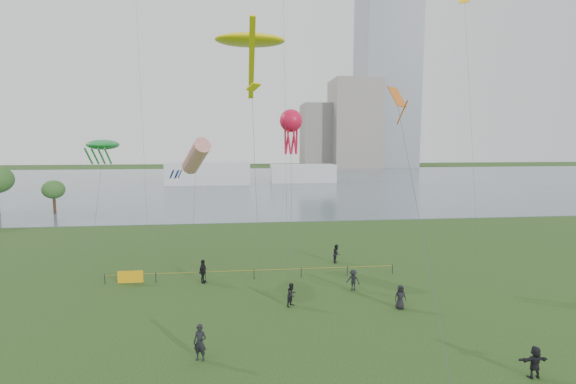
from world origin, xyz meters
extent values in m
cube|color=slate|center=(0.00, 100.00, 0.02)|extent=(400.00, 120.00, 0.08)
cube|color=gray|center=(62.00, 168.00, 60.00)|extent=(24.00, 24.00, 120.00)
cube|color=gray|center=(46.00, 162.00, 19.00)|extent=(20.00, 20.00, 38.00)
cube|color=slate|center=(32.00, 168.00, 14.00)|extent=(16.00, 18.00, 28.00)
cube|color=silver|center=(-12.00, 95.00, 3.00)|extent=(22.00, 8.00, 6.00)
cube|color=silver|center=(14.00, 98.00, 2.50)|extent=(18.00, 7.00, 5.00)
cylinder|color=#321F17|center=(-32.81, 50.91, 1.20)|extent=(0.44, 0.44, 2.41)
ellipsoid|color=#325E25|center=(-32.81, 50.91, 3.90)|extent=(3.42, 3.42, 2.89)
cylinder|color=black|center=(-14.24, 15.67, 0.42)|extent=(0.07, 0.07, 0.85)
cylinder|color=black|center=(-10.24, 15.67, 0.42)|extent=(0.07, 0.07, 0.85)
cylinder|color=black|center=(-6.24, 15.67, 0.42)|extent=(0.07, 0.07, 0.85)
cylinder|color=black|center=(-2.24, 15.67, 0.42)|extent=(0.07, 0.07, 0.85)
cylinder|color=black|center=(1.76, 15.67, 0.42)|extent=(0.07, 0.07, 0.85)
cylinder|color=black|center=(5.76, 15.67, 0.42)|extent=(0.07, 0.07, 0.85)
cylinder|color=black|center=(9.76, 15.67, 0.42)|extent=(0.07, 0.07, 0.85)
cylinder|color=#C48F17|center=(-2.24, 15.67, 0.75)|extent=(24.00, 0.03, 0.03)
cube|color=#E9A20C|center=(-12.24, 15.67, 0.55)|extent=(2.00, 0.04, 1.00)
imported|color=black|center=(0.22, 9.58, 0.83)|extent=(1.01, 1.01, 1.65)
imported|color=black|center=(5.30, 12.12, 0.82)|extent=(1.22, 1.11, 1.64)
imported|color=black|center=(-6.39, 15.18, 0.96)|extent=(0.85, 1.22, 1.92)
imported|color=black|center=(7.58, 8.29, 0.84)|extent=(0.82, 0.53, 1.68)
imported|color=black|center=(10.90, -0.58, 0.80)|extent=(1.48, 0.49, 1.60)
imported|color=black|center=(-5.44, 2.88, 0.98)|extent=(0.83, 0.68, 1.95)
imported|color=black|center=(5.71, 19.58, 0.88)|extent=(0.95, 1.05, 1.75)
cylinder|color=#3F3F42|center=(-2.17, 12.50, 9.56)|extent=(0.47, 4.67, 19.13)
ellipsoid|color=yellow|center=(-2.39, 14.82, 19.13)|extent=(5.37, 3.35, 0.84)
cube|color=yellow|center=(-2.39, 10.62, 16.73)|extent=(0.36, 6.98, 4.09)
cube|color=yellow|center=(-2.39, 6.82, 14.63)|extent=(0.95, 0.95, 0.42)
cylinder|color=#3F3F42|center=(-7.53, 19.96, 5.01)|extent=(0.11, 5.25, 10.04)
cylinder|color=red|center=(-7.49, 22.58, 10.03)|extent=(3.45, 4.95, 3.65)
cylinder|color=#192BB0|center=(-8.89, 21.38, 8.43)|extent=(0.60, 1.13, 0.88)
cylinder|color=#192BB0|center=(-9.17, 21.76, 8.43)|extent=(0.60, 1.13, 0.88)
cylinder|color=#192BB0|center=(-9.61, 21.61, 8.43)|extent=(0.60, 1.13, 0.88)
cylinder|color=#192BB0|center=(-9.61, 21.14, 8.43)|extent=(0.60, 1.13, 0.88)
cylinder|color=#192BB0|center=(-9.17, 21.00, 8.43)|extent=(0.60, 1.13, 0.88)
cylinder|color=#3F3F42|center=(-15.58, 18.55, 5.58)|extent=(0.52, 7.15, 11.17)
ellipsoid|color=#178230|center=(-15.83, 22.11, 11.16)|extent=(2.61, 4.71, 0.92)
cylinder|color=#178230|center=(-16.63, 20.51, 10.16)|extent=(0.16, 1.79, 1.54)
cylinder|color=#178230|center=(-16.08, 20.51, 10.16)|extent=(0.16, 1.79, 1.54)
cylinder|color=#178230|center=(-15.53, 20.51, 10.16)|extent=(0.16, 1.79, 1.54)
cylinder|color=#178230|center=(-14.98, 20.51, 10.16)|extent=(0.16, 1.79, 1.54)
cylinder|color=#3F3F42|center=(0.76, 14.45, 6.62)|extent=(0.83, 7.33, 13.26)
sphere|color=red|center=(1.16, 18.10, 13.25)|extent=(1.97, 1.97, 1.97)
cylinder|color=red|center=(1.66, 18.10, 11.65)|extent=(0.18, 0.54, 2.60)
cylinder|color=red|center=(1.41, 18.53, 11.65)|extent=(0.49, 0.36, 2.61)
cylinder|color=red|center=(0.91, 18.53, 11.65)|extent=(0.49, 0.36, 2.61)
cylinder|color=red|center=(0.66, 18.10, 11.65)|extent=(0.18, 0.54, 2.60)
cylinder|color=red|center=(0.91, 17.67, 11.65)|extent=(0.49, 0.36, 2.61)
cylinder|color=red|center=(1.41, 17.67, 11.65)|extent=(0.49, 0.36, 2.61)
cylinder|color=#3F3F42|center=(5.50, 0.63, 7.08)|extent=(1.74, 12.39, 14.17)
cube|color=#D45E12|center=(6.35, 6.81, 14.15)|extent=(1.50, 1.50, 1.23)
cylinder|color=#D45E12|center=(6.35, 5.91, 13.15)|extent=(0.08, 1.58, 1.35)
camera|label=1|loc=(-3.14, -18.22, 11.44)|focal=26.00mm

